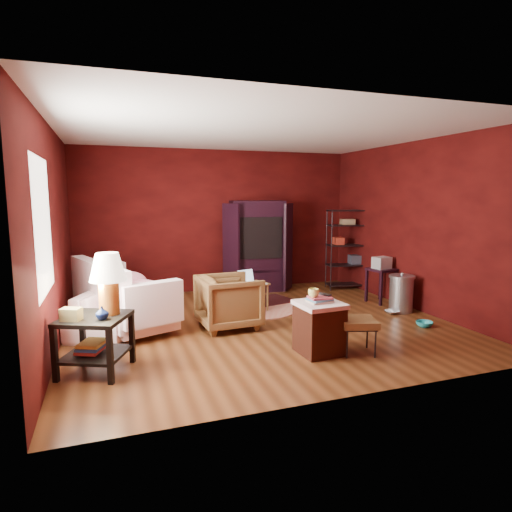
{
  "coord_description": "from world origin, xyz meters",
  "views": [
    {
      "loc": [
        -2.11,
        -5.85,
        1.91
      ],
      "look_at": [
        0.0,
        0.2,
        1.0
      ],
      "focal_mm": 30.0,
      "sensor_mm": 36.0,
      "label": 1
    }
  ],
  "objects_px": {
    "laptop_desk": "(250,286)",
    "tv_armoire": "(257,244)",
    "sofa": "(119,300)",
    "hamper": "(319,327)",
    "wire_shelving": "(347,246)",
    "armchair": "(229,299)",
    "side_table": "(101,301)"
  },
  "relations": [
    {
      "from": "hamper",
      "to": "tv_armoire",
      "type": "relative_size",
      "value": 0.4
    },
    {
      "from": "sofa",
      "to": "tv_armoire",
      "type": "xyz_separation_m",
      "value": [
        2.71,
        1.51,
        0.57
      ]
    },
    {
      "from": "sofa",
      "to": "laptop_desk",
      "type": "distance_m",
      "value": 2.07
    },
    {
      "from": "sofa",
      "to": "armchair",
      "type": "distance_m",
      "value": 1.64
    },
    {
      "from": "wire_shelving",
      "to": "armchair",
      "type": "bearing_deg",
      "value": -139.37
    },
    {
      "from": "sofa",
      "to": "side_table",
      "type": "distance_m",
      "value": 1.75
    },
    {
      "from": "armchair",
      "to": "side_table",
      "type": "bearing_deg",
      "value": 117.88
    },
    {
      "from": "side_table",
      "to": "sofa",
      "type": "bearing_deg",
      "value": 83.04
    },
    {
      "from": "laptop_desk",
      "to": "wire_shelving",
      "type": "distance_m",
      "value": 2.68
    },
    {
      "from": "tv_armoire",
      "to": "hamper",
      "type": "bearing_deg",
      "value": -90.73
    },
    {
      "from": "laptop_desk",
      "to": "tv_armoire",
      "type": "height_order",
      "value": "tv_armoire"
    },
    {
      "from": "sofa",
      "to": "laptop_desk",
      "type": "height_order",
      "value": "sofa"
    },
    {
      "from": "armchair",
      "to": "tv_armoire",
      "type": "height_order",
      "value": "tv_armoire"
    },
    {
      "from": "sofa",
      "to": "wire_shelving",
      "type": "distance_m",
      "value": 4.66
    },
    {
      "from": "sofa",
      "to": "tv_armoire",
      "type": "bearing_deg",
      "value": -36.03
    },
    {
      "from": "hamper",
      "to": "tv_armoire",
      "type": "height_order",
      "value": "tv_armoire"
    },
    {
      "from": "sofa",
      "to": "tv_armoire",
      "type": "distance_m",
      "value": 3.15
    },
    {
      "from": "armchair",
      "to": "tv_armoire",
      "type": "xyz_separation_m",
      "value": [
        1.2,
        2.16,
        0.52
      ]
    },
    {
      "from": "hamper",
      "to": "tv_armoire",
      "type": "xyz_separation_m",
      "value": [
        0.44,
        3.52,
        0.61
      ]
    },
    {
      "from": "sofa",
      "to": "hamper",
      "type": "bearing_deg",
      "value": -106.68
    },
    {
      "from": "armchair",
      "to": "tv_armoire",
      "type": "relative_size",
      "value": 0.47
    },
    {
      "from": "side_table",
      "to": "wire_shelving",
      "type": "xyz_separation_m",
      "value": [
        4.71,
        2.76,
        0.11
      ]
    },
    {
      "from": "sofa",
      "to": "tv_armoire",
      "type": "height_order",
      "value": "tv_armoire"
    },
    {
      "from": "armchair",
      "to": "tv_armoire",
      "type": "bearing_deg",
      "value": -32.16
    },
    {
      "from": "armchair",
      "to": "side_table",
      "type": "xyz_separation_m",
      "value": [
        -1.71,
        -1.03,
        0.36
      ]
    },
    {
      "from": "armchair",
      "to": "side_table",
      "type": "distance_m",
      "value": 2.03
    },
    {
      "from": "sofa",
      "to": "hamper",
      "type": "height_order",
      "value": "sofa"
    },
    {
      "from": "side_table",
      "to": "laptop_desk",
      "type": "xyz_separation_m",
      "value": [
        2.28,
        1.75,
        -0.36
      ]
    },
    {
      "from": "tv_armoire",
      "to": "wire_shelving",
      "type": "bearing_deg",
      "value": -7.08
    },
    {
      "from": "sofa",
      "to": "armchair",
      "type": "height_order",
      "value": "armchair"
    },
    {
      "from": "sofa",
      "to": "wire_shelving",
      "type": "bearing_deg",
      "value": -51.68
    },
    {
      "from": "armchair",
      "to": "hamper",
      "type": "height_order",
      "value": "armchair"
    }
  ]
}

